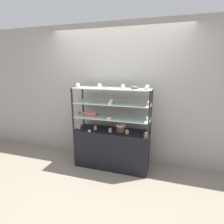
{
  "coord_description": "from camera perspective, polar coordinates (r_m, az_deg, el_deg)",
  "views": [
    {
      "loc": [
        0.86,
        -2.84,
        1.8
      ],
      "look_at": [
        0.0,
        0.0,
        1.05
      ],
      "focal_mm": 28.0,
      "sensor_mm": 36.0,
      "label": 1
    }
  ],
  "objects": [
    {
      "name": "donut_glazed",
      "position": [
        2.9,
        7.38,
        7.96
      ],
      "size": [
        0.12,
        0.12,
        0.04
      ],
      "color": "brown",
      "rests_on": "display_riser_upper"
    },
    {
      "name": "display_riser_upper",
      "position": [
        2.99,
        0.0,
        7.56
      ],
      "size": [
        1.34,
        0.44,
        0.26
      ],
      "color": "black",
      "rests_on": "display_riser_middle"
    },
    {
      "name": "display_riser_middle",
      "position": [
        3.03,
        0.0,
        2.76
      ],
      "size": [
        1.34,
        0.44,
        0.26
      ],
      "color": "black",
      "rests_on": "display_riser_lower"
    },
    {
      "name": "cupcake_6",
      "position": [
        2.99,
        -0.7,
        -1.46
      ],
      "size": [
        0.06,
        0.06,
        0.07
      ],
      "color": "beige",
      "rests_on": "display_riser_lower"
    },
    {
      "name": "back_wall",
      "position": [
        3.36,
        1.82,
        5.57
      ],
      "size": [
        8.0,
        0.05,
        2.6
      ],
      "color": "gray",
      "rests_on": "ground_plane"
    },
    {
      "name": "price_tag_1",
      "position": [
        2.9,
        -1.23,
        -2.21
      ],
      "size": [
        0.04,
        0.0,
        0.04
      ],
      "color": "white",
      "rests_on": "display_riser_lower"
    },
    {
      "name": "layer_cake_centerpiece",
      "position": [
        3.1,
        2.85,
        -5.3
      ],
      "size": [
        0.16,
        0.16,
        0.12
      ],
      "color": "brown",
      "rests_on": "display_base"
    },
    {
      "name": "cupcake_0",
      "position": [
        3.3,
        -10.73,
        -4.82
      ],
      "size": [
        0.06,
        0.06,
        0.07
      ],
      "color": "beige",
      "rests_on": "display_base"
    },
    {
      "name": "price_tag_3",
      "position": [
        2.82,
        -2.53,
        7.91
      ],
      "size": [
        0.04,
        0.0,
        0.04
      ],
      "color": "white",
      "rests_on": "display_riser_upper"
    },
    {
      "name": "price_tag_0",
      "position": [
        3.1,
        -7.37,
        -6.19
      ],
      "size": [
        0.04,
        0.0,
        0.04
      ],
      "color": "white",
      "rests_on": "display_base"
    },
    {
      "name": "cupcake_4",
      "position": [
        2.96,
        10.95,
        -7.08
      ],
      "size": [
        0.06,
        0.06,
        0.07
      ],
      "color": "beige",
      "rests_on": "display_base"
    },
    {
      "name": "price_tag_2",
      "position": [
        2.83,
        -0.86,
        2.72
      ],
      "size": [
        0.04,
        0.0,
        0.04
      ],
      "color": "white",
      "rests_on": "display_riser_middle"
    },
    {
      "name": "cupcake_7",
      "position": [
        2.92,
        11.37,
        -2.17
      ],
      "size": [
        0.06,
        0.06,
        0.07
      ],
      "color": "white",
      "rests_on": "display_riser_lower"
    },
    {
      "name": "cupcake_9",
      "position": [
        2.94,
        -0.25,
        3.49
      ],
      "size": [
        0.06,
        0.06,
        0.08
      ],
      "color": "beige",
      "rests_on": "display_riser_middle"
    },
    {
      "name": "cupcake_13",
      "position": [
        2.84,
        3.59,
        8.22
      ],
      "size": [
        0.07,
        0.07,
        0.08
      ],
      "color": "beige",
      "rests_on": "display_riser_upper"
    },
    {
      "name": "cupcake_5",
      "position": [
        3.26,
        -10.58,
        -0.41
      ],
      "size": [
        0.06,
        0.06,
        0.07
      ],
      "color": "#CCB28C",
      "rests_on": "display_riser_lower"
    },
    {
      "name": "display_riser_lower",
      "position": [
        3.09,
        0.0,
        -1.88
      ],
      "size": [
        1.34,
        0.44,
        0.26
      ],
      "color": "black",
      "rests_on": "display_base"
    },
    {
      "name": "cupcake_14",
      "position": [
        2.79,
        11.42,
        7.88
      ],
      "size": [
        0.07,
        0.07,
        0.08
      ],
      "color": "#CCB28C",
      "rests_on": "display_riser_upper"
    },
    {
      "name": "cupcake_2",
      "position": [
        3.09,
        -0.58,
        -5.89
      ],
      "size": [
        0.06,
        0.06,
        0.07
      ],
      "color": "beige",
      "rests_on": "display_base"
    },
    {
      "name": "sheet_cake_frosted",
      "position": [
        3.18,
        -6.66,
        -0.6
      ],
      "size": [
        0.21,
        0.15,
        0.07
      ],
      "color": "#C66660",
      "rests_on": "display_riser_lower"
    },
    {
      "name": "cupcake_1",
      "position": [
        3.22,
        -5.43,
        -5.1
      ],
      "size": [
        0.06,
        0.06,
        0.07
      ],
      "color": "white",
      "rests_on": "display_base"
    },
    {
      "name": "cupcake_10",
      "position": [
        2.83,
        11.69,
        2.74
      ],
      "size": [
        0.06,
        0.06,
        0.08
      ],
      "color": "#CCB28C",
      "rests_on": "display_riser_middle"
    },
    {
      "name": "cupcake_11",
      "position": [
        3.12,
        -11.11,
        8.54
      ],
      "size": [
        0.07,
        0.07,
        0.08
      ],
      "color": "#CCB28C",
      "rests_on": "display_riser_upper"
    },
    {
      "name": "cupcake_12",
      "position": [
        2.96,
        -4.07,
        8.47
      ],
      "size": [
        0.07,
        0.07,
        0.08
      ],
      "color": "white",
      "rests_on": "display_riser_upper"
    },
    {
      "name": "display_base",
      "position": [
        3.3,
        0.0,
        -11.83
      ],
      "size": [
        1.34,
        0.44,
        0.71
      ],
      "color": "black",
      "rests_on": "ground_plane"
    },
    {
      "name": "ground_plane",
      "position": [
        3.47,
        0.0,
        -17.09
      ],
      "size": [
        20.0,
        20.0,
        0.0
      ],
      "primitive_type": "plane",
      "color": "gray"
    },
    {
      "name": "cupcake_8",
      "position": [
        3.16,
        -11.04,
        3.95
      ],
      "size": [
        0.06,
        0.06,
        0.08
      ],
      "color": "beige",
      "rests_on": "display_riser_middle"
    },
    {
      "name": "cupcake_3",
      "position": [
        3.02,
        4.93,
        -6.45
      ],
      "size": [
        0.06,
        0.06,
        0.07
      ],
      "color": "#CCB28C",
      "rests_on": "display_base"
    }
  ]
}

